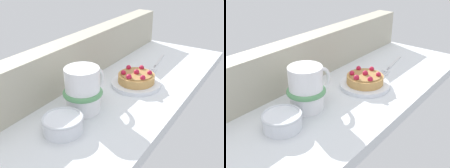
{
  "view_description": "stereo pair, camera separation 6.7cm",
  "coord_description": "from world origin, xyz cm",
  "views": [
    {
      "loc": [
        -54.67,
        -32.33,
        32.89
      ],
      "look_at": [
        -4.03,
        -0.57,
        3.45
      ],
      "focal_mm": 44.42,
      "sensor_mm": 36.0,
      "label": 1
    },
    {
      "loc": [
        -50.82,
        -37.76,
        32.89
      ],
      "look_at": [
        -4.03,
        -0.57,
        3.45
      ],
      "focal_mm": 44.42,
      "sensor_mm": 36.0,
      "label": 2
    }
  ],
  "objects": [
    {
      "name": "dessert_fork",
      "position": [
        21.52,
        -1.31,
        0.3
      ],
      "size": [
        16.6,
        4.31,
        0.6
      ],
      "color": "silver",
      "rests_on": "ground_plane"
    },
    {
      "name": "dessert_plate",
      "position": [
        4.65,
        -2.66,
        0.49
      ],
      "size": [
        13.15,
        13.15,
        1.04
      ],
      "color": "silver",
      "rests_on": "ground_plane"
    },
    {
      "name": "sugar_bowl",
      "position": [
        -21.35,
        -0.16,
        1.85
      ],
      "size": [
        8.35,
        8.35,
        3.45
      ],
      "color": "silver",
      "rests_on": "ground_plane"
    },
    {
      "name": "ground_plane",
      "position": [
        0.0,
        0.0,
        -1.42
      ],
      "size": [
        87.44,
        32.89,
        2.84
      ],
      "primitive_type": "cube",
      "color": "silver"
    },
    {
      "name": "raspberry_tart",
      "position": [
        4.63,
        -2.65,
        2.35
      ],
      "size": [
        9.6,
        9.6,
        3.54
      ],
      "color": "tan",
      "rests_on": "dessert_plate"
    },
    {
      "name": "coffee_mug",
      "position": [
        -12.47,
        1.52,
        5.04
      ],
      "size": [
        12.52,
        8.84,
        10.25
      ],
      "color": "white",
      "rests_on": "ground_plane"
    },
    {
      "name": "window_rail_back",
      "position": [
        0.0,
        13.46,
        5.84
      ],
      "size": [
        85.69,
        5.97,
        11.68
      ],
      "primitive_type": "cube",
      "color": "#B2AD99",
      "rests_on": "ground_plane"
    }
  ]
}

